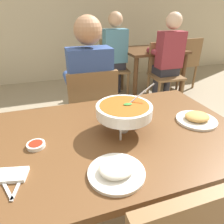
{
  "coord_description": "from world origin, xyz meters",
  "views": [
    {
      "loc": [
        -0.34,
        -0.9,
        1.35
      ],
      "look_at": [
        0.0,
        0.15,
        0.79
      ],
      "focal_mm": 32.53,
      "sensor_mm": 36.0,
      "label": 1
    }
  ],
  "objects_px": {
    "dining_table_main": "(120,146)",
    "diner_main": "(90,85)",
    "curry_bowl": "(124,110)",
    "chair_diner_main": "(92,110)",
    "rice_plate": "(116,170)",
    "chair_bg_right": "(185,61)",
    "sauce_dish": "(36,145)",
    "chair_bg_middle": "(113,64)",
    "patron_bg_left": "(168,55)",
    "patron_bg_middle": "(114,51)",
    "dining_table_far": "(152,57)",
    "appetizer_plate": "(197,118)",
    "chair_bg_left": "(164,70)"
  },
  "relations": [
    {
      "from": "dining_table_main",
      "to": "diner_main",
      "type": "bearing_deg",
      "value": 90.0
    },
    {
      "from": "curry_bowl",
      "to": "chair_diner_main",
      "type": "bearing_deg",
      "value": 91.43
    },
    {
      "from": "rice_plate",
      "to": "chair_bg_right",
      "type": "relative_size",
      "value": 0.27
    },
    {
      "from": "sauce_dish",
      "to": "chair_bg_right",
      "type": "relative_size",
      "value": 0.1
    },
    {
      "from": "rice_plate",
      "to": "sauce_dish",
      "type": "xyz_separation_m",
      "value": [
        -0.32,
        0.3,
        -0.01
      ]
    },
    {
      "from": "rice_plate",
      "to": "chair_bg_middle",
      "type": "distance_m",
      "value": 2.78
    },
    {
      "from": "chair_bg_middle",
      "to": "diner_main",
      "type": "bearing_deg",
      "value": -115.56
    },
    {
      "from": "patron_bg_left",
      "to": "curry_bowl",
      "type": "bearing_deg",
      "value": -128.61
    },
    {
      "from": "chair_diner_main",
      "to": "patron_bg_middle",
      "type": "relative_size",
      "value": 0.69
    },
    {
      "from": "chair_diner_main",
      "to": "sauce_dish",
      "type": "relative_size",
      "value": 10.0
    },
    {
      "from": "dining_table_main",
      "to": "curry_bowl",
      "type": "distance_m",
      "value": 0.23
    },
    {
      "from": "chair_bg_middle",
      "to": "rice_plate",
      "type": "bearing_deg",
      "value": -108.31
    },
    {
      "from": "dining_table_far",
      "to": "patron_bg_middle",
      "type": "xyz_separation_m",
      "value": [
        -0.67,
        0.01,
        0.14
      ]
    },
    {
      "from": "diner_main",
      "to": "chair_bg_middle",
      "type": "relative_size",
      "value": 1.46
    },
    {
      "from": "sauce_dish",
      "to": "dining_table_far",
      "type": "height_order",
      "value": "sauce_dish"
    },
    {
      "from": "curry_bowl",
      "to": "sauce_dish",
      "type": "distance_m",
      "value": 0.48
    },
    {
      "from": "patron_bg_left",
      "to": "chair_diner_main",
      "type": "bearing_deg",
      "value": -145.3
    },
    {
      "from": "patron_bg_middle",
      "to": "diner_main",
      "type": "bearing_deg",
      "value": -116.51
    },
    {
      "from": "curry_bowl",
      "to": "rice_plate",
      "type": "xyz_separation_m",
      "value": [
        -0.15,
        -0.3,
        -0.11
      ]
    },
    {
      "from": "sauce_dish",
      "to": "chair_bg_right",
      "type": "bearing_deg",
      "value": 40.89
    },
    {
      "from": "chair_bg_right",
      "to": "chair_diner_main",
      "type": "bearing_deg",
      "value": -145.37
    },
    {
      "from": "diner_main",
      "to": "patron_bg_middle",
      "type": "xyz_separation_m",
      "value": [
        0.73,
        1.47,
        0.0
      ]
    },
    {
      "from": "dining_table_far",
      "to": "patron_bg_left",
      "type": "relative_size",
      "value": 0.76
    },
    {
      "from": "curry_bowl",
      "to": "patron_bg_left",
      "type": "bearing_deg",
      "value": 51.39
    },
    {
      "from": "rice_plate",
      "to": "dining_table_far",
      "type": "distance_m",
      "value": 2.97
    },
    {
      "from": "dining_table_main",
      "to": "chair_bg_right",
      "type": "relative_size",
      "value": 1.51
    },
    {
      "from": "dining_table_far",
      "to": "diner_main",
      "type": "bearing_deg",
      "value": -133.9
    },
    {
      "from": "diner_main",
      "to": "chair_bg_right",
      "type": "xyz_separation_m",
      "value": [
        2.05,
        1.38,
        -0.24
      ]
    },
    {
      "from": "chair_diner_main",
      "to": "chair_bg_right",
      "type": "distance_m",
      "value": 2.49
    },
    {
      "from": "sauce_dish",
      "to": "dining_table_main",
      "type": "bearing_deg",
      "value": -0.09
    },
    {
      "from": "chair_diner_main",
      "to": "curry_bowl",
      "type": "height_order",
      "value": "curry_bowl"
    },
    {
      "from": "curry_bowl",
      "to": "chair_bg_middle",
      "type": "height_order",
      "value": "curry_bowl"
    },
    {
      "from": "dining_table_main",
      "to": "curry_bowl",
      "type": "xyz_separation_m",
      "value": [
        0.02,
        0.0,
        0.23
      ]
    },
    {
      "from": "chair_diner_main",
      "to": "chair_bg_right",
      "type": "relative_size",
      "value": 1.0
    },
    {
      "from": "dining_table_far",
      "to": "chair_diner_main",
      "type": "bearing_deg",
      "value": -133.26
    },
    {
      "from": "dining_table_main",
      "to": "chair_bg_right",
      "type": "bearing_deg",
      "value": 46.55
    },
    {
      "from": "dining_table_far",
      "to": "patron_bg_left",
      "type": "height_order",
      "value": "patron_bg_left"
    },
    {
      "from": "curry_bowl",
      "to": "dining_table_far",
      "type": "relative_size",
      "value": 0.33
    },
    {
      "from": "patron_bg_middle",
      "to": "rice_plate",
      "type": "bearing_deg",
      "value": -108.68
    },
    {
      "from": "appetizer_plate",
      "to": "chair_bg_middle",
      "type": "relative_size",
      "value": 0.27
    },
    {
      "from": "chair_diner_main",
      "to": "dining_table_far",
      "type": "bearing_deg",
      "value": 46.74
    },
    {
      "from": "chair_bg_middle",
      "to": "patron_bg_left",
      "type": "height_order",
      "value": "patron_bg_left"
    },
    {
      "from": "chair_diner_main",
      "to": "chair_bg_middle",
      "type": "height_order",
      "value": "same"
    },
    {
      "from": "chair_bg_left",
      "to": "chair_bg_right",
      "type": "bearing_deg",
      "value": 30.71
    },
    {
      "from": "curry_bowl",
      "to": "dining_table_far",
      "type": "bearing_deg",
      "value": 58.2
    },
    {
      "from": "diner_main",
      "to": "patron_bg_left",
      "type": "bearing_deg",
      "value": 33.76
    },
    {
      "from": "diner_main",
      "to": "chair_bg_middle",
      "type": "distance_m",
      "value": 1.73
    },
    {
      "from": "chair_bg_middle",
      "to": "curry_bowl",
      "type": "bearing_deg",
      "value": -107.26
    },
    {
      "from": "diner_main",
      "to": "rice_plate",
      "type": "distance_m",
      "value": 1.09
    },
    {
      "from": "patron_bg_left",
      "to": "diner_main",
      "type": "bearing_deg",
      "value": -146.24
    }
  ]
}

